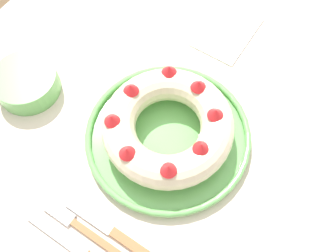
{
  "coord_description": "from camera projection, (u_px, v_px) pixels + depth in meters",
  "views": [
    {
      "loc": [
        -0.26,
        -0.14,
        1.47
      ],
      "look_at": [
        0.01,
        0.04,
        0.83
      ],
      "focal_mm": 42.0,
      "sensor_mm": 36.0,
      "label": 1
    }
  ],
  "objects": [
    {
      "name": "ground_plane",
      "position": [
        175.0,
        235.0,
        1.44
      ],
      "size": [
        8.0,
        8.0,
        0.0
      ],
      "primitive_type": "plane",
      "color": "brown"
    },
    {
      "name": "dining_table",
      "position": [
        180.0,
        168.0,
        0.82
      ],
      "size": [
        1.47,
        1.09,
        0.78
      ],
      "color": "beige",
      "rests_on": "ground_plane"
    },
    {
      "name": "serving_dish",
      "position": [
        168.0,
        136.0,
        0.75
      ],
      "size": [
        0.32,
        0.32,
        0.02
      ],
      "color": "#6BB760",
      "rests_on": "dining_table"
    },
    {
      "name": "bundt_cake",
      "position": [
        168.0,
        126.0,
        0.71
      ],
      "size": [
        0.24,
        0.24,
        0.08
      ],
      "color": "beige",
      "rests_on": "serving_dish"
    },
    {
      "name": "fork",
      "position": [
        85.0,
        230.0,
        0.68
      ],
      "size": [
        0.02,
        0.2,
        0.01
      ],
      "rotation": [
        0.0,
        0.0,
        0.09
      ],
      "color": "#936038",
      "rests_on": "dining_table"
    },
    {
      "name": "cake_knife",
      "position": [
        113.0,
        232.0,
        0.68
      ],
      "size": [
        0.02,
        0.18,
        0.01
      ],
      "rotation": [
        0.0,
        0.0,
        0.05
      ],
      "color": "#936038",
      "rests_on": "dining_table"
    },
    {
      "name": "side_bowl",
      "position": [
        27.0,
        83.0,
        0.79
      ],
      "size": [
        0.13,
        0.13,
        0.05
      ],
      "primitive_type": "cylinder",
      "color": "#6BB760",
      "rests_on": "dining_table"
    },
    {
      "name": "napkin",
      "position": [
        227.0,
        32.0,
        0.88
      ],
      "size": [
        0.15,
        0.11,
        0.0
      ],
      "primitive_type": "cube",
      "rotation": [
        0.0,
        0.0,
        0.01
      ],
      "color": "white",
      "rests_on": "dining_table"
    }
  ]
}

